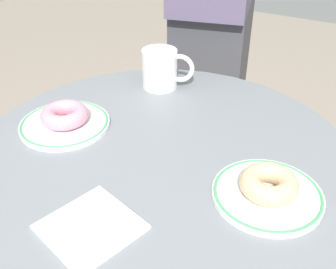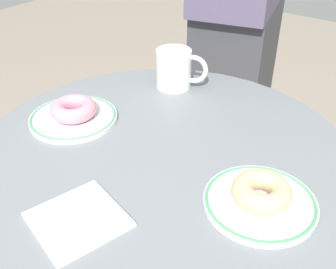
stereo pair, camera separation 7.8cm
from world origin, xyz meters
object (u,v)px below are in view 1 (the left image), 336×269
at_px(plate_left, 65,124).
at_px(coffee_mug, 161,69).
at_px(plate_right, 267,194).
at_px(cafe_table, 162,233).
at_px(paper_napkin, 91,227).
at_px(person_figure, 216,12).
at_px(donut_pink_frosted, 65,115).
at_px(donut_glazed, 269,184).

relative_size(plate_left, coffee_mug, 1.51).
distance_m(plate_right, coffee_mug, 0.47).
bearing_deg(cafe_table, plate_left, -173.54).
relative_size(paper_napkin, person_figure, 0.08).
distance_m(paper_napkin, person_figure, 0.89).
distance_m(cafe_table, person_figure, 0.73).
height_order(plate_left, plate_right, same).
bearing_deg(donut_pink_frosted, plate_left, -122.08).
relative_size(donut_glazed, person_figure, 0.06).
distance_m(cafe_table, paper_napkin, 0.34).
bearing_deg(coffee_mug, plate_right, -36.60).
bearing_deg(paper_napkin, plate_left, 138.52).
height_order(paper_napkin, person_figure, person_figure).
bearing_deg(cafe_table, person_figure, 104.49).
xyz_separation_m(cafe_table, coffee_mug, (-0.14, 0.25, 0.29)).
height_order(donut_pink_frosted, donut_glazed, donut_glazed).
height_order(plate_left, coffee_mug, coffee_mug).
distance_m(donut_glazed, coffee_mug, 0.46).
bearing_deg(coffee_mug, cafe_table, -60.07).
bearing_deg(cafe_table, paper_napkin, -87.78).
bearing_deg(coffee_mug, donut_pink_frosted, -107.83).
distance_m(plate_right, donut_glazed, 0.02).
xyz_separation_m(paper_napkin, person_figure, (-0.17, 0.87, 0.09)).
xyz_separation_m(plate_right, donut_glazed, (0.00, 0.00, 0.02)).
bearing_deg(person_figure, paper_napkin, -78.78).
xyz_separation_m(plate_left, donut_pink_frosted, (0.00, 0.00, 0.02)).
relative_size(cafe_table, donut_glazed, 7.79).
bearing_deg(donut_pink_frosted, coffee_mug, 72.17).
height_order(cafe_table, coffee_mug, coffee_mug).
xyz_separation_m(cafe_table, donut_pink_frosted, (-0.23, -0.02, 0.27)).
bearing_deg(cafe_table, coffee_mug, 119.93).
distance_m(plate_left, plate_right, 0.46).
height_order(plate_right, donut_glazed, donut_glazed).
bearing_deg(plate_right, plate_left, 179.53).
xyz_separation_m(plate_right, donut_pink_frosted, (-0.46, 0.01, 0.02)).
xyz_separation_m(cafe_table, plate_right, (0.23, -0.03, 0.25)).
distance_m(cafe_table, plate_right, 0.34).
height_order(cafe_table, donut_pink_frosted, donut_pink_frosted).
bearing_deg(plate_left, paper_napkin, -41.48).
relative_size(donut_glazed, coffee_mug, 0.77).
distance_m(cafe_table, donut_pink_frosted, 0.35).
bearing_deg(donut_glazed, plate_right, -90.00).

